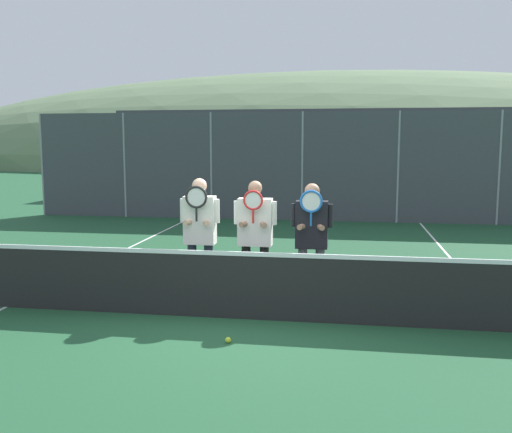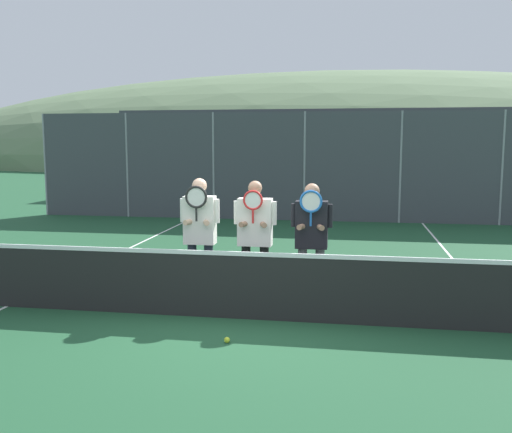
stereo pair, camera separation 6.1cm
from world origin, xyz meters
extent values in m
plane|color=#1E4C2D|center=(0.00, 0.00, 0.00)|extent=(120.00, 120.00, 0.00)
ellipsoid|color=#5B7551|center=(0.00, 58.07, 0.00)|extent=(99.51, 55.28, 19.35)
cube|color=beige|center=(0.71, 18.85, 1.65)|extent=(17.86, 5.00, 3.30)
cube|color=#3D4247|center=(0.71, 18.85, 3.48)|extent=(18.36, 5.50, 0.36)
cylinder|color=gray|center=(-8.30, 9.68, 1.61)|extent=(0.06, 0.06, 3.22)
cylinder|color=gray|center=(-5.53, 9.68, 1.61)|extent=(0.06, 0.06, 3.22)
cylinder|color=gray|center=(-2.77, 9.68, 1.61)|extent=(0.06, 0.06, 3.22)
cylinder|color=gray|center=(0.00, 9.68, 1.61)|extent=(0.06, 0.06, 3.22)
cylinder|color=gray|center=(2.77, 9.68, 1.61)|extent=(0.06, 0.06, 3.22)
cylinder|color=gray|center=(5.53, 9.68, 1.61)|extent=(0.06, 0.06, 3.22)
cube|color=#42474C|center=(0.00, 9.68, 1.61)|extent=(16.60, 0.02, 3.22)
cube|color=black|center=(0.00, 0.00, 0.43)|extent=(9.05, 0.02, 0.86)
cube|color=white|center=(0.00, 0.00, 0.88)|extent=(9.05, 0.03, 0.06)
cube|color=white|center=(-3.43, 3.00, 0.00)|extent=(0.05, 16.00, 0.01)
cube|color=white|center=(3.43, 3.00, 0.00)|extent=(0.05, 16.00, 0.01)
cylinder|color=#232838|center=(-0.87, 0.67, 0.44)|extent=(0.13, 0.13, 0.88)
cylinder|color=#232838|center=(-0.62, 0.67, 0.44)|extent=(0.13, 0.13, 0.88)
cube|color=white|center=(-0.75, 0.67, 1.22)|extent=(0.45, 0.22, 0.69)
sphere|color=tan|center=(-0.75, 0.67, 1.72)|extent=(0.21, 0.21, 0.21)
cylinder|color=white|center=(-0.99, 0.67, 1.36)|extent=(0.08, 0.08, 0.34)
cylinder|color=white|center=(-0.50, 0.67, 1.36)|extent=(0.08, 0.08, 0.34)
cylinder|color=tan|center=(-0.86, 0.58, 1.21)|extent=(0.16, 0.27, 0.08)
cylinder|color=tan|center=(-0.63, 0.58, 1.21)|extent=(0.16, 0.27, 0.08)
cylinder|color=black|center=(-0.75, 0.49, 1.33)|extent=(0.03, 0.03, 0.20)
torus|color=black|center=(-0.75, 0.49, 1.57)|extent=(0.32, 0.03, 0.32)
cylinder|color=silver|center=(-0.75, 0.49, 1.57)|extent=(0.26, 0.00, 0.26)
cylinder|color=black|center=(-0.09, 0.76, 0.43)|extent=(0.13, 0.13, 0.86)
cylinder|color=black|center=(0.18, 0.76, 0.43)|extent=(0.13, 0.13, 0.86)
cube|color=white|center=(0.05, 0.76, 1.20)|extent=(0.49, 0.22, 0.68)
sphere|color=#997056|center=(0.05, 0.76, 1.69)|extent=(0.20, 0.20, 0.20)
cylinder|color=white|center=(-0.22, 0.76, 1.33)|extent=(0.08, 0.08, 0.33)
cylinder|color=white|center=(0.32, 0.76, 1.33)|extent=(0.08, 0.08, 0.33)
cylinder|color=#997056|center=(-0.07, 0.67, 1.19)|extent=(0.16, 0.27, 0.08)
cylinder|color=#997056|center=(0.17, 0.67, 1.19)|extent=(0.16, 0.27, 0.08)
cylinder|color=red|center=(0.05, 0.58, 1.31)|extent=(0.03, 0.03, 0.20)
torus|color=red|center=(0.05, 0.58, 1.53)|extent=(0.28, 0.03, 0.28)
cylinder|color=silver|center=(0.05, 0.58, 1.53)|extent=(0.23, 0.00, 0.23)
cylinder|color=#56565B|center=(0.73, 0.75, 0.42)|extent=(0.13, 0.13, 0.85)
cylinder|color=#56565B|center=(0.98, 0.75, 0.42)|extent=(0.13, 0.13, 0.85)
cube|color=black|center=(0.86, 0.75, 1.18)|extent=(0.45, 0.22, 0.67)
sphere|color=#997056|center=(0.86, 0.75, 1.66)|extent=(0.21, 0.21, 0.21)
cylinder|color=black|center=(0.61, 0.75, 1.31)|extent=(0.08, 0.08, 0.33)
cylinder|color=black|center=(1.11, 0.75, 1.31)|extent=(0.08, 0.08, 0.33)
cylinder|color=#997056|center=(0.74, 0.66, 1.17)|extent=(0.16, 0.27, 0.08)
cylinder|color=#997056|center=(0.97, 0.66, 1.17)|extent=(0.16, 0.27, 0.08)
cylinder|color=#1E5BAD|center=(0.86, 0.57, 1.29)|extent=(0.03, 0.03, 0.20)
torus|color=#1E5BAD|center=(0.86, 0.57, 1.53)|extent=(0.32, 0.03, 0.32)
cylinder|color=silver|center=(0.86, 0.57, 1.53)|extent=(0.26, 0.00, 0.26)
cube|color=navy|center=(-4.29, 12.36, 0.70)|extent=(4.23, 1.87, 0.80)
cube|color=#2D3842|center=(-4.29, 12.36, 1.43)|extent=(2.33, 1.72, 0.66)
cylinder|color=black|center=(-2.91, 11.40, 0.30)|extent=(0.60, 0.16, 0.60)
cylinder|color=black|center=(-2.91, 13.32, 0.30)|extent=(0.60, 0.16, 0.60)
cylinder|color=black|center=(-5.66, 11.40, 0.30)|extent=(0.60, 0.16, 0.60)
cylinder|color=black|center=(-5.66, 13.32, 0.30)|extent=(0.60, 0.16, 0.60)
cube|color=maroon|center=(0.73, 12.81, 0.68)|extent=(4.11, 1.81, 0.77)
cube|color=#2D3842|center=(0.73, 12.81, 1.38)|extent=(2.26, 1.67, 0.63)
cylinder|color=black|center=(2.06, 11.88, 0.30)|extent=(0.60, 0.16, 0.60)
cylinder|color=black|center=(2.06, 13.74, 0.30)|extent=(0.60, 0.16, 0.60)
cylinder|color=black|center=(-0.61, 11.88, 0.30)|extent=(0.60, 0.16, 0.60)
cylinder|color=black|center=(-0.61, 13.74, 0.30)|extent=(0.60, 0.16, 0.60)
cube|color=slate|center=(5.98, 12.84, 0.67)|extent=(4.72, 1.89, 0.74)
cube|color=#2D3842|center=(5.98, 12.84, 1.35)|extent=(2.59, 1.74, 0.61)
cylinder|color=black|center=(4.45, 11.87, 0.30)|extent=(0.60, 0.16, 0.60)
cylinder|color=black|center=(4.45, 13.80, 0.30)|extent=(0.60, 0.16, 0.60)
sphere|color=#CCDB33|center=(0.00, -0.92, 0.03)|extent=(0.07, 0.07, 0.07)
camera|label=1|loc=(1.35, -7.21, 2.34)|focal=40.00mm
camera|label=2|loc=(1.41, -7.20, 2.34)|focal=40.00mm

